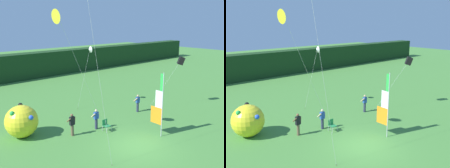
# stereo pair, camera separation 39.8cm
# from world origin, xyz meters

# --- Properties ---
(ground_plane) EXTENTS (120.00, 120.00, 0.00)m
(ground_plane) POSITION_xyz_m (0.00, 0.00, 0.00)
(ground_plane) COLOR #478438
(distant_treeline) EXTENTS (80.00, 2.40, 3.62)m
(distant_treeline) POSITION_xyz_m (0.00, 24.79, 1.81)
(distant_treeline) COLOR #193819
(distant_treeline) RESTS_ON ground
(banner_flag) EXTENTS (0.06, 1.03, 4.70)m
(banner_flag) POSITION_xyz_m (2.38, 0.20, 2.25)
(banner_flag) COLOR #B7B7BC
(banner_flag) RESTS_ON ground
(person_near_banner) EXTENTS (0.55, 0.48, 1.59)m
(person_near_banner) POSITION_xyz_m (-0.26, 4.07, 0.85)
(person_near_banner) COLOR #2D334C
(person_near_banner) RESTS_ON ground
(person_mid_field) EXTENTS (0.55, 0.48, 1.67)m
(person_mid_field) POSITION_xyz_m (-2.29, 4.31, 0.89)
(person_mid_field) COLOR brown
(person_mid_field) RESTS_ON ground
(person_far_left) EXTENTS (0.55, 0.48, 1.62)m
(person_far_left) POSITION_xyz_m (4.97, 4.57, 0.86)
(person_far_left) COLOR #2D334C
(person_far_left) RESTS_ON ground
(inflatable_balloon) EXTENTS (2.34, 2.35, 2.39)m
(inflatable_balloon) POSITION_xyz_m (-5.05, 6.57, 1.18)
(inflatable_balloon) COLOR yellow
(inflatable_balloon) RESTS_ON ground
(folding_chair) EXTENTS (0.51, 0.51, 0.89)m
(folding_chair) POSITION_xyz_m (0.06, 3.30, 0.51)
(folding_chair) COLOR #BCBCC1
(folding_chair) RESTS_ON ground
(kite_black_box_0) EXTENTS (3.80, 1.55, 4.84)m
(kite_black_box_0) POSITION_xyz_m (9.41, 3.18, 4.40)
(kite_black_box_0) COLOR brown
(kite_black_box_0) RESTS_ON ground
(kite_white_delta_2) EXTENTS (1.81, 0.63, 5.79)m
(kite_white_delta_2) POSITION_xyz_m (2.94, 8.94, 5.45)
(kite_white_delta_2) COLOR brown
(kite_white_delta_2) RESTS_ON ground
(kite_yellow_delta_3) EXTENTS (3.86, 0.96, 8.88)m
(kite_yellow_delta_3) POSITION_xyz_m (-3.16, 4.07, 8.38)
(kite_yellow_delta_3) COLOR brown
(kite_yellow_delta_3) RESTS_ON ground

